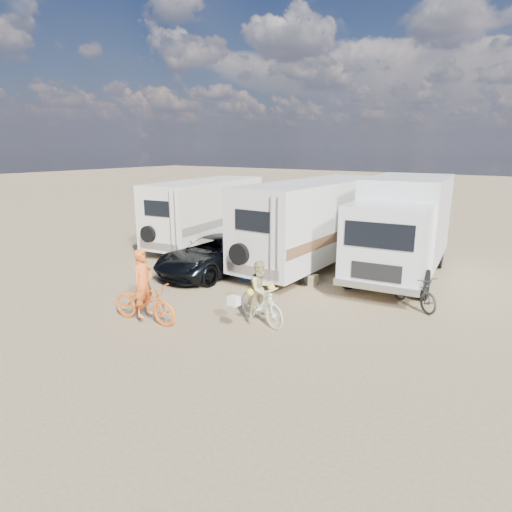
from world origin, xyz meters
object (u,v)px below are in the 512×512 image
Objects in this scene: rider_woman at (261,296)px; crate at (310,280)px; rv_main at (314,224)px; dark_suv at (215,255)px; cooler at (245,274)px; rv_left at (206,214)px; box_truck at (401,229)px; bike_man at (145,303)px; rider_man at (144,289)px; bike_woman at (261,303)px; bike_parked at (414,290)px.

rider_woman reaches higher than crate.
rv_main reaches higher than dark_suv.
crate is at bearing 37.64° from cooler.
rv_left is 1.01× the size of box_truck.
rv_main reaches higher than bike_man.
rv_main is at bearing -14.43° from rider_man.
box_truck is at bearing -35.42° from bike_man.
rv_main is at bearing 54.47° from dark_suv.
rv_left is at bearing 138.07° from dark_suv.
bike_woman is (1.58, -6.08, -1.09)m from rv_main.
bike_man is 1.33× the size of rider_woman.
bike_woman is 3.72m from crate.
bike_woman is 0.95× the size of bike_parked.
crate is (2.14, 0.77, -0.03)m from cooler.
bike_woman is 1.20× the size of rider_woman.
bike_parked is at bearing -21.42° from bike_woman.
box_truck is 13.29× the size of cooler.
rv_main is 5.36m from bike_parked.
rv_left is at bearing 68.34° from rider_woman.
crate is (-3.46, 0.15, -0.32)m from bike_parked.
bike_woman is at bearing -64.23° from rider_man.
rider_woman is at bearing -30.36° from cooler.
box_truck reaches higher than rv_left.
bike_parked is (5.60, 5.19, -0.40)m from rider_man.
box_truck is (8.98, -0.04, 0.23)m from rv_left.
crate is at bearing -28.74° from rider_man.
rv_left is 10.70m from bike_parked.
bike_man is at bearing -124.89° from box_truck.
rv_left is at bearing 23.69° from bike_man.
bike_man is 7.63m from bike_parked.
rider_man is at bearing -124.89° from box_truck.
crate is (6.83, -2.60, -1.34)m from rv_left.
dark_suv reaches higher than bike_woman.
bike_man is 3.94× the size of cooler.
bike_woman is 3.11m from rider_man.
rider_man reaches higher than cooler.
box_truck is 3.58× the size of bike_parked.
rv_left is 4.51× the size of rider_woman.
rider_man reaches higher than rider_woman.
cooler is (-0.00, 4.56, -0.69)m from rider_man.
cooler is (-2.60, 2.90, -0.34)m from bike_woman.
cooler is at bearing -6.92° from bike_man.
box_truck is at bearing 3.60° from rv_main.
box_truck is 1.41× the size of dark_suv.
rv_left reaches higher than cooler.
rider_woman reaches higher than bike_parked.
dark_suv reaches higher than crate.
rider_man is 3.51× the size of cooler.
rider_woman is at bearing -33.45° from dark_suv.
bike_man reaches higher than crate.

